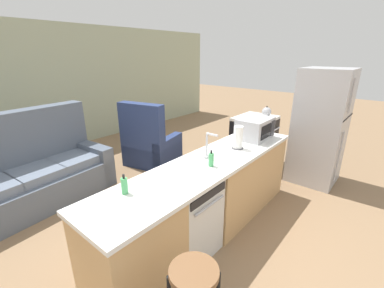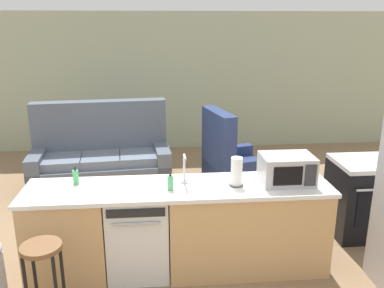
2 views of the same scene
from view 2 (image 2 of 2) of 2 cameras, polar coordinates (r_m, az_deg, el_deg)
ground_plane at (r=4.33m, az=-3.84°, el=-17.06°), size 24.00×24.00×0.00m
wall_back at (r=7.88m, az=-2.56°, el=8.68°), size 10.00×0.06×2.60m
kitchen_counter at (r=4.12m, az=-0.54°, el=-12.08°), size 2.94×0.66×0.90m
dishwasher at (r=4.11m, az=-7.52°, el=-12.25°), size 0.58×0.61×0.84m
stove_range at (r=5.17m, az=23.14°, el=-6.89°), size 0.76×0.68×0.90m
microwave at (r=4.04m, az=13.15°, el=-3.46°), size 0.50×0.37×0.28m
sink_faucet at (r=3.92m, az=-1.08°, el=-3.78°), size 0.07×0.18×0.30m
paper_towel_roll at (r=3.89m, az=6.27°, el=-3.93°), size 0.14×0.14×0.28m
soap_bottle at (r=3.79m, az=-3.05°, el=-5.45°), size 0.06×0.06×0.18m
dish_soap_bottle at (r=4.09m, az=-16.00°, el=-4.45°), size 0.06×0.06×0.18m
bar_stool at (r=3.56m, az=-20.13°, el=-16.03°), size 0.32×0.32×0.74m
couch at (r=6.29m, az=-12.57°, el=-2.30°), size 2.07×1.08×1.27m
armchair at (r=6.05m, az=5.41°, el=-3.17°), size 0.98×1.01×1.20m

